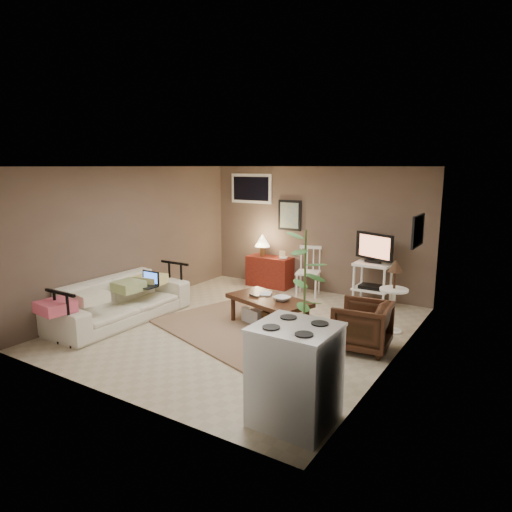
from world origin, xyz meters
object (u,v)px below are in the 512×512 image
Objects in this scene: potted_plant at (305,298)px; tv_stand at (373,268)px; coffee_table at (268,310)px; side_table at (394,287)px; stove at (295,374)px; armchair at (362,324)px; red_console at (269,269)px; spindle_chair at (308,273)px; sofa at (120,293)px.

tv_stand is at bearing 93.27° from potted_plant.
potted_plant reaches higher than tv_stand.
coffee_table is 1.74m from potted_plant.
side_table reaches higher than stove.
coffee_table is 1.10× the size of tv_stand.
armchair is at bearing 91.58° from stove.
red_console is at bearing 123.35° from stove.
coffee_table is 2.16m from tv_stand.
spindle_chair is 0.53× the size of potted_plant.
stove is at bearing -65.89° from spindle_chair.
sofa is 2.49× the size of spindle_chair.
armchair is 2.06m from stove.
red_console is at bearing 126.38° from potted_plant.
red_console reaches higher than stove.
armchair is (1.48, -0.06, 0.08)m from coffee_table.
coffee_table is 2.34m from sofa.
spindle_chair is at bearing -9.25° from red_console.
potted_plant is (1.41, -3.06, 0.49)m from spindle_chair.
stove is (1.80, -4.03, 0.05)m from spindle_chair.
sofa is (-2.11, -0.99, 0.18)m from coffee_table.
coffee_table is at bearing 135.42° from potted_plant.
side_table reaches higher than sofa.
red_console reaches higher than sofa.
potted_plant is (3.26, -0.14, 0.48)m from sofa.
red_console is at bearing 155.79° from side_table.
side_table is 2.00m from potted_plant.
side_table is 1.55× the size of armchair.
tv_stand reaches higher than red_console.
potted_plant reaches higher than side_table.
spindle_chair is (0.95, -0.15, 0.07)m from red_console.
armchair is (0.51, -1.95, -0.33)m from tv_stand.
tv_stand is (3.09, 2.88, 0.23)m from sofa.
side_table is (2.86, -1.29, 0.31)m from red_console.
spindle_chair reaches higher than sofa.
red_console reaches higher than spindle_chair.
coffee_table is 2.41m from red_console.
potted_plant is (-0.33, -1.07, 0.57)m from armchair.
stove reaches higher than sofa.
sofa is 2.16× the size of red_console.
spindle_chair is 3.40m from potted_plant.
armchair is 0.73× the size of stove.
sofa is at bearing -106.24° from red_console.
red_console is 3.44m from armchair.
tv_stand is (0.98, 1.89, 0.41)m from coffee_table.
side_table reaches higher than coffee_table.
armchair is (1.75, -1.98, -0.08)m from spindle_chair.
red_console is 5.01m from stove.
sofa is at bearing -154.85° from coffee_table.
potted_plant is at bearing -44.58° from coffee_table.
spindle_chair is at bearing 114.11° from stove.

